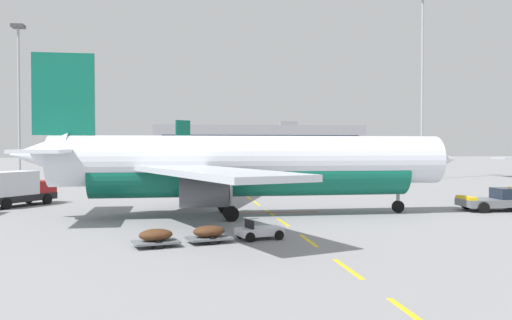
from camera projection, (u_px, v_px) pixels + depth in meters
ground at (425, 191)px, 64.92m from camera, size 400.00×400.00×0.00m
apron_paint_markings at (245, 195)px, 59.43m from camera, size 8.00×95.17×0.01m
airliner_foreground at (245, 165)px, 41.76m from camera, size 34.68×34.63×12.20m
pushback_tug at (499, 200)px, 45.13m from camera, size 6.14×3.44×2.08m
airliner_mid_left at (137, 154)px, 112.97m from camera, size 28.55×26.40×11.19m
ground_power_truck at (16, 188)px, 48.41m from camera, size 5.88×7.16×3.14m
baggage_train at (210, 234)px, 30.15m from camera, size 8.67×3.79×1.14m
apron_light_mast_near at (19, 84)px, 81.17m from camera, size 1.80×1.80×23.58m
apron_light_mast_far at (422, 66)px, 86.60m from camera, size 1.80×1.80×29.82m
terminal_satellite at (258, 144)px, 189.23m from camera, size 71.41×22.08×13.97m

